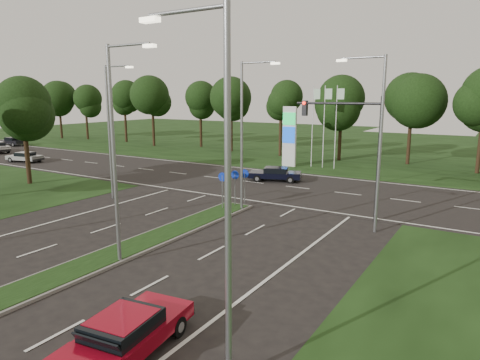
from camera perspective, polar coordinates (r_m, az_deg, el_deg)
The scene contains 17 objects.
verge_far at distance 63.04m, azimuth 18.47°, elevation 4.19°, with size 160.00×50.00×0.02m, color black.
cross_road at distance 33.95m, azimuth 6.13°, elevation -0.84°, with size 160.00×12.00×0.02m, color black.
median_kerb at distance 18.76m, azimuth -21.99°, elevation -11.48°, with size 2.00×26.00×0.12m, color slate.
streetlight_median_near at distance 17.99m, azimuth -16.13°, elevation 4.52°, with size 2.53×0.22×9.00m.
streetlight_median_far at distance 25.76m, azimuth 0.61°, elevation 6.83°, with size 2.53×0.22×9.00m.
streetlight_left_far at distance 30.21m, azimuth -16.85°, elevation 7.00°, with size 2.53×0.22×9.00m.
streetlight_right_far at distance 22.75m, azimuth 17.77°, elevation 5.73°, with size 2.53×0.22×9.00m.
streetlight_right_near at distance 9.88m, azimuth -2.60°, elevation -0.21°, with size 2.53×0.22×9.00m.
traffic_signal at distance 25.13m, azimuth 15.27°, elevation 5.36°, with size 5.10×0.42×7.00m.
median_signs at distance 27.08m, azimuth -0.78°, elevation -0.15°, with size 1.16×1.76×2.38m.
gas_pylon at distance 43.19m, azimuth 6.90°, elevation 6.00°, with size 5.80×1.26×8.00m.
tree_left_far at distance 37.85m, azimuth -26.83°, elevation 8.59°, with size 5.20×5.20×8.86m.
treeline_far at distance 48.06m, azimuth 14.82°, elevation 10.57°, with size 6.00×6.00×9.90m.
red_sedan at distance 12.79m, azimuth -15.13°, elevation -19.20°, with size 2.32×4.54×1.20m.
navy_sedan at distance 35.82m, azimuth 4.71°, elevation 0.84°, with size 4.61×3.08×1.18m.
far_car_a at distance 51.49m, azimuth -26.78°, elevation 2.79°, with size 4.06×2.32×1.10m.
far_car_c at distance 69.51m, azimuth -28.02°, elevation 4.60°, with size 4.27×1.96×1.21m.
Camera 1 is at (14.26, -6.00, 7.02)m, focal length 32.00 mm.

